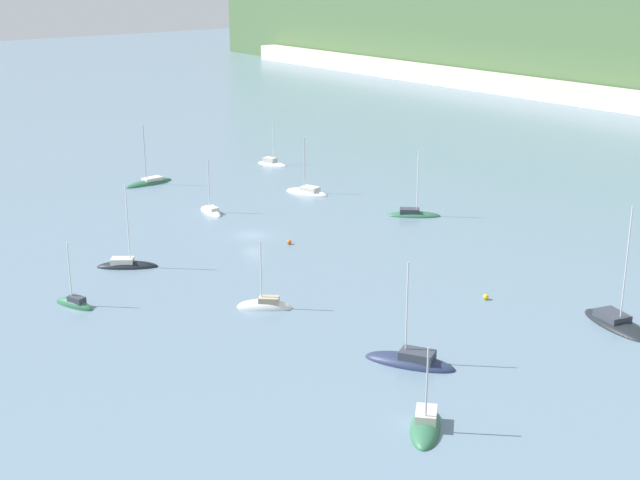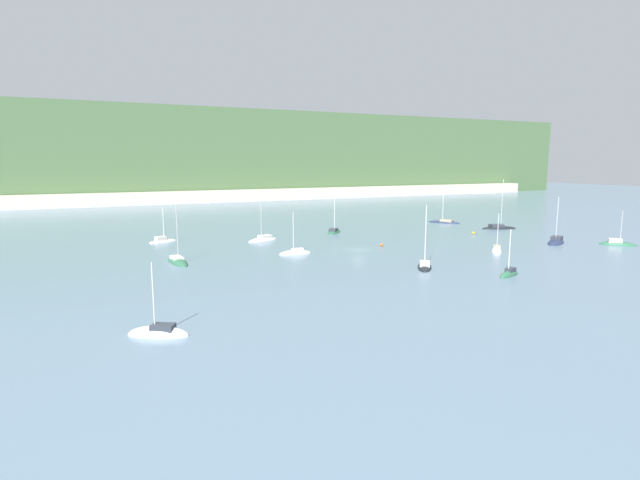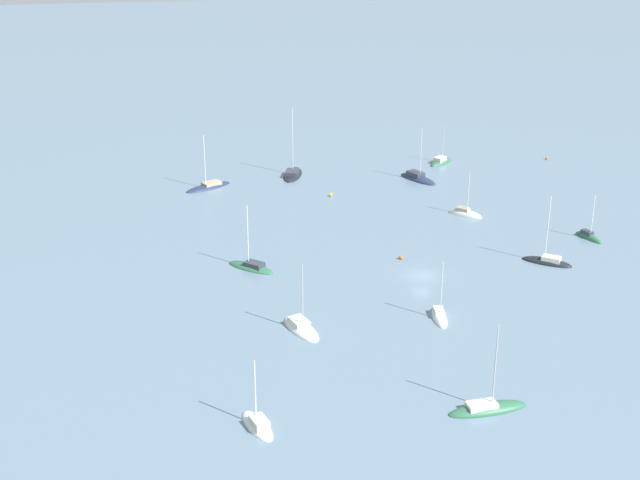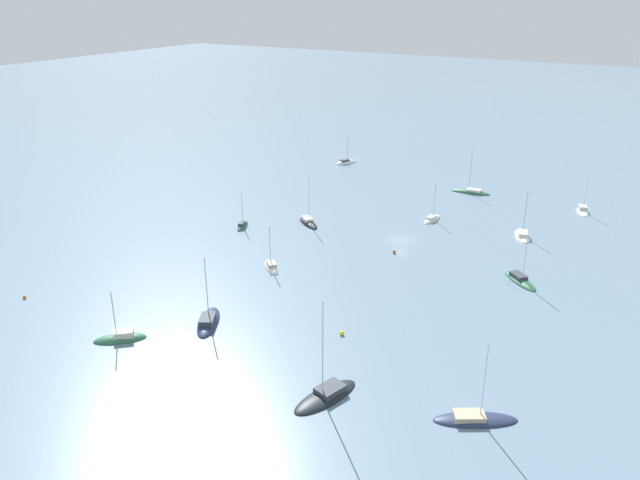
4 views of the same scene
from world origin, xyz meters
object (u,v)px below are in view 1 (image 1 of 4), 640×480
at_px(sailboat_5, 425,427).
at_px(sailboat_12, 307,193).
at_px(mooring_buoy_1, 289,242).
at_px(sailboat_10, 149,183).
at_px(mooring_buoy_0, 486,297).
at_px(sailboat_7, 75,305).
at_px(sailboat_1, 265,307).
at_px(sailboat_6, 413,215).
at_px(sailboat_0, 616,324).
at_px(sailboat_9, 411,362).
at_px(sailboat_3, 127,266).
at_px(sailboat_2, 272,164).
at_px(sailboat_4, 211,212).

bearing_deg(sailboat_5, sailboat_12, -162.35).
distance_m(sailboat_12, mooring_buoy_1, 25.23).
bearing_deg(sailboat_10, mooring_buoy_0, 88.11).
relative_size(sailboat_7, mooring_buoy_0, 12.63).
relative_size(sailboat_1, sailboat_6, 0.83).
height_order(sailboat_0, sailboat_12, sailboat_0).
distance_m(sailboat_1, sailboat_9, 18.95).
distance_m(sailboat_0, sailboat_3, 54.16).
relative_size(sailboat_2, sailboat_5, 1.02).
height_order(sailboat_7, mooring_buoy_0, sailboat_7).
bearing_deg(mooring_buoy_0, sailboat_7, -126.03).
relative_size(sailboat_7, mooring_buoy_1, 13.15).
distance_m(sailboat_9, mooring_buoy_0, 18.12).
xyz_separation_m(sailboat_3, sailboat_12, (-13.71, 36.99, -0.01)).
bearing_deg(mooring_buoy_1, sailboat_12, 137.28).
xyz_separation_m(sailboat_4, mooring_buoy_0, (46.47, 4.98, 0.20)).
relative_size(sailboat_3, sailboat_9, 1.02).
xyz_separation_m(sailboat_2, sailboat_10, (-1.01, -23.23, -0.07)).
distance_m(sailboat_5, mooring_buoy_0, 28.46).
bearing_deg(sailboat_2, sailboat_6, -22.78).
distance_m(sailboat_1, sailboat_2, 66.20).
bearing_deg(sailboat_1, sailboat_12, -89.93).
xyz_separation_m(sailboat_5, sailboat_7, (-40.40, -10.57, -0.01)).
relative_size(sailboat_5, mooring_buoy_1, 13.31).
distance_m(sailboat_6, mooring_buoy_1, 21.17).
distance_m(sailboat_1, sailboat_10, 56.74).
bearing_deg(sailboat_7, sailboat_6, -106.53).
bearing_deg(sailboat_12, sailboat_4, 70.66).
bearing_deg(sailboat_9, mooring_buoy_0, -98.62).
xyz_separation_m(sailboat_1, sailboat_2, (-53.49, 39.01, 0.06)).
xyz_separation_m(sailboat_0, mooring_buoy_1, (-40.57, -9.66, 0.16)).
height_order(sailboat_3, sailboat_10, sailboat_3).
height_order(sailboat_6, sailboat_12, sailboat_6).
xyz_separation_m(sailboat_4, sailboat_12, (-0.11, 17.17, 0.01)).
height_order(sailboat_5, sailboat_9, sailboat_9).
bearing_deg(sailboat_3, sailboat_4, 71.12).
bearing_deg(sailboat_7, sailboat_1, -149.38).
bearing_deg(sailboat_6, sailboat_7, -135.09).
distance_m(sailboat_4, sailboat_10, 20.56).
height_order(sailboat_4, sailboat_10, sailboat_10).
bearing_deg(sailboat_1, mooring_buoy_0, -169.55).
bearing_deg(sailboat_7, sailboat_12, -84.73).
bearing_deg(sailboat_1, sailboat_4, -70.18).
bearing_deg(sailboat_6, sailboat_5, -91.10).
distance_m(sailboat_2, mooring_buoy_0, 68.79).
xyz_separation_m(sailboat_2, mooring_buoy_0, (65.98, -19.46, 0.15)).
relative_size(sailboat_1, sailboat_4, 0.97).
distance_m(sailboat_1, sailboat_5, 28.08).
height_order(sailboat_9, sailboat_10, sailboat_10).
height_order(sailboat_2, sailboat_3, sailboat_3).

